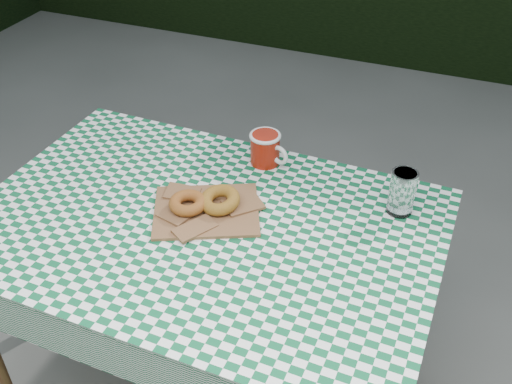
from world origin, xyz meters
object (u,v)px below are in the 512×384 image
(paper_bag, at_px, (206,210))
(drinking_glass, at_px, (402,192))
(table, at_px, (209,317))
(coffee_mug, at_px, (265,149))

(paper_bag, distance_m, drinking_glass, 0.54)
(table, distance_m, coffee_mug, 0.55)
(paper_bag, distance_m, coffee_mug, 0.30)
(table, bearing_deg, coffee_mug, 82.24)
(coffee_mug, bearing_deg, drinking_glass, 7.75)
(table, relative_size, coffee_mug, 6.92)
(paper_bag, bearing_deg, drinking_glass, 22.15)
(paper_bag, relative_size, coffee_mug, 1.60)
(table, height_order, coffee_mug, coffee_mug)
(table, height_order, paper_bag, paper_bag)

